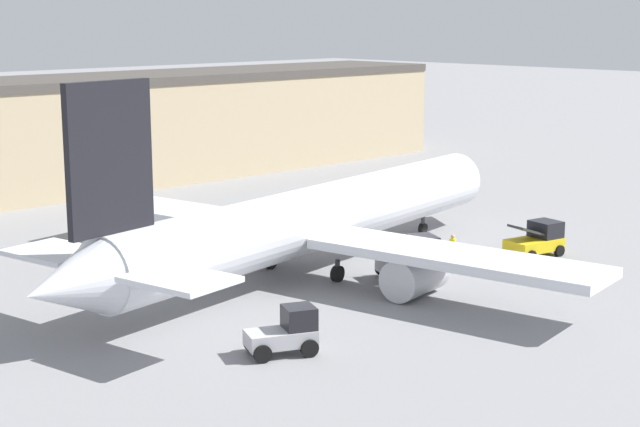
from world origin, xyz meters
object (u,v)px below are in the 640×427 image
(pushback_tug, at_px, (287,332))
(ground_crew_worker, at_px, (453,248))
(belt_loader_truck, at_px, (537,239))
(airplane, at_px, (309,221))
(baggage_tug, at_px, (413,259))

(pushback_tug, bearing_deg, ground_crew_worker, 39.66)
(belt_loader_truck, distance_m, pushback_tug, 22.87)
(airplane, xyz_separation_m, belt_loader_truck, (12.79, -6.55, -2.01))
(ground_crew_worker, xyz_separation_m, belt_loader_truck, (5.34, -2.25, 0.06))
(pushback_tug, bearing_deg, baggage_tug, 42.25)
(belt_loader_truck, relative_size, pushback_tug, 1.11)
(baggage_tug, distance_m, pushback_tug, 13.94)
(ground_crew_worker, distance_m, pushback_tug, 18.04)
(airplane, relative_size, baggage_tug, 10.59)
(pushback_tug, bearing_deg, airplane, 66.71)
(baggage_tug, relative_size, belt_loader_truck, 1.00)
(baggage_tug, bearing_deg, airplane, 151.23)
(ground_crew_worker, bearing_deg, baggage_tug, -111.78)
(baggage_tug, xyz_separation_m, pushback_tug, (-13.26, -4.32, -0.15))
(airplane, height_order, baggage_tug, airplane)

